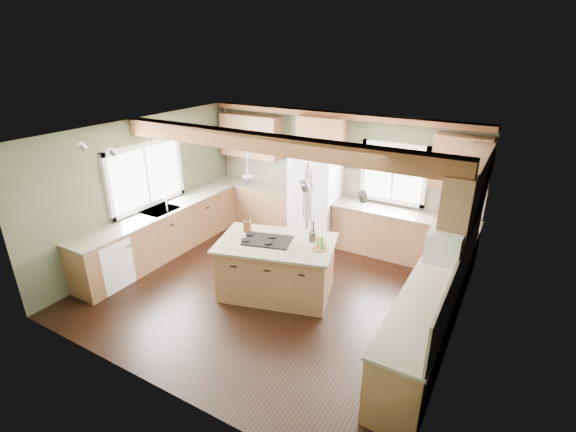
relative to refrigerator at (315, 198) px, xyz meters
The scene contains 37 objects.
floor 2.32m from the refrigerator, 81.95° to the right, with size 5.60×5.60×0.00m, color black.
ceiling 2.73m from the refrigerator, 81.95° to the right, with size 5.60×5.60×0.00m, color silver.
wall_back 0.63m from the refrigerator, 51.71° to the left, with size 5.60×5.60×0.00m, color #444D36.
wall_left 3.30m from the refrigerator, 139.70° to the right, with size 5.00×5.00×0.00m, color #444D36.
wall_right 3.78m from the refrigerator, 34.37° to the right, with size 5.00×5.00×0.00m, color #444D36.
ceiling_beam 2.68m from the refrigerator, 82.04° to the right, with size 5.55×0.26×0.26m, color #4C2715.
soffit_trim 1.69m from the refrigerator, 43.03° to the left, with size 5.55×0.20×0.10m, color #4C2715.
backsplash_back 0.57m from the refrigerator, 50.58° to the left, with size 5.58×0.03×0.58m, color brown.
backsplash_right 3.73m from the refrigerator, 33.86° to the right, with size 0.03×3.70×0.58m, color brown.
base_cab_back_left 1.56m from the refrigerator, behind, with size 2.02×0.60×0.88m, color brown.
counter_back_left 1.49m from the refrigerator, behind, with size 2.06×0.64×0.04m, color #464034.
base_cab_back_right 1.85m from the refrigerator, ahead, with size 2.62×0.60×0.88m, color brown.
counter_back_right 1.79m from the refrigerator, ahead, with size 2.66×0.64×0.04m, color #464034.
base_cab_left 3.06m from the refrigerator, 136.74° to the right, with size 0.60×3.70×0.88m, color brown.
counter_left 3.02m from the refrigerator, 136.74° to the right, with size 0.64×3.74×0.04m, color #464034.
base_cab_right 3.51m from the refrigerator, 36.47° to the right, with size 0.60×3.70×0.88m, color brown.
counter_right 3.48m from the refrigerator, 36.47° to the right, with size 0.64×3.74×0.04m, color #464034.
upper_cab_back_left 2.00m from the refrigerator, behind, with size 1.40×0.35×0.90m, color brown.
upper_cab_over_fridge 1.27m from the refrigerator, 90.00° to the left, with size 0.96×0.35×0.70m, color brown.
upper_cab_right 3.34m from the refrigerator, 22.64° to the right, with size 0.35×2.20×0.90m, color brown.
upper_cab_back_corner 2.81m from the refrigerator, ahead, with size 0.90×0.35×0.90m, color brown.
window_left 3.30m from the refrigerator, 140.15° to the right, with size 0.04×1.60×1.05m, color white.
window_back 1.63m from the refrigerator, 13.94° to the left, with size 1.10×0.04×1.00m, color white.
sink 3.02m from the refrigerator, 136.74° to the right, with size 0.50×0.65×0.03m, color #262628.
faucet 2.90m from the refrigerator, 134.30° to the right, with size 0.02×0.02×0.28m, color #B2B2B7.
dishwasher 4.05m from the refrigerator, 123.02° to the right, with size 0.60×0.60×0.84m, color white.
oven 4.40m from the refrigerator, 50.38° to the right, with size 0.60×0.72×0.84m, color white.
microwave 3.66m from the refrigerator, 37.00° to the right, with size 0.40×0.70×0.38m, color white.
pendant_left 2.47m from the refrigerator, 90.55° to the right, with size 0.18×0.18×0.16m, color #B2B2B7.
pendant_right 2.39m from the refrigerator, 68.41° to the right, with size 0.18×0.18×0.16m, color #B2B2B7.
refrigerator is the anchor object (origin of this frame).
island 2.23m from the refrigerator, 79.69° to the right, with size 1.71×1.05×0.88m, color brown.
island_top 2.18m from the refrigerator, 79.69° to the right, with size 1.83×1.16×0.04m, color #464034.
cooktop 2.20m from the refrigerator, 83.40° to the right, with size 0.74×0.50×0.02m, color black.
knife_block 2.07m from the refrigerator, 96.29° to the right, with size 0.12×0.09×0.20m, color brown.
utensil_crock 2.02m from the refrigerator, 64.76° to the right, with size 0.12×0.12×0.15m, color #48413A.
bottle_tray 2.30m from the refrigerator, 61.74° to the right, with size 0.23×0.23×0.21m, color brown, non-canonical shape.
Camera 1 is at (3.19, -5.03, 3.82)m, focal length 26.00 mm.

